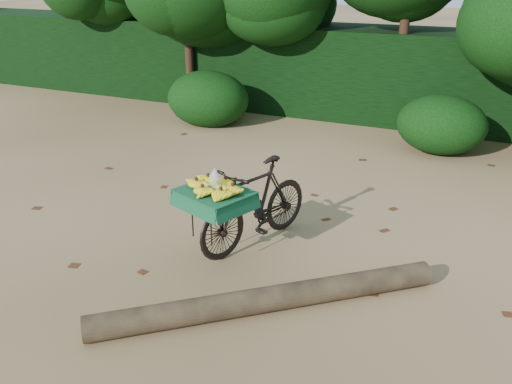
% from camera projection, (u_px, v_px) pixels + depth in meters
% --- Properties ---
extents(ground, '(80.00, 80.00, 0.00)m').
position_uv_depth(ground, '(252.00, 243.00, 6.28)').
color(ground, tan).
rests_on(ground, ground).
extents(vendor_bicycle, '(1.14, 1.82, 1.00)m').
position_uv_depth(vendor_bicycle, '(254.00, 203.00, 6.07)').
color(vendor_bicycle, black).
rests_on(vendor_bicycle, ground).
extents(fallen_log, '(2.66, 2.35, 0.24)m').
position_uv_depth(fallen_log, '(268.00, 299.00, 5.02)').
color(fallen_log, brown).
rests_on(fallen_log, ground).
extents(hedge_backdrop, '(26.00, 1.80, 1.80)m').
position_uv_depth(hedge_backdrop, '(381.00, 74.00, 11.21)').
color(hedge_backdrop, black).
rests_on(hedge_backdrop, ground).
extents(tree_row, '(14.50, 2.00, 4.00)m').
position_uv_depth(tree_row, '(343.00, 20.00, 10.36)').
color(tree_row, black).
rests_on(tree_row, ground).
extents(bush_clumps, '(8.80, 1.70, 0.90)m').
position_uv_depth(bush_clumps, '(382.00, 121.00, 9.51)').
color(bush_clumps, black).
rests_on(bush_clumps, ground).
extents(leaf_litter, '(7.00, 7.30, 0.01)m').
position_uv_depth(leaf_litter, '(274.00, 221.00, 6.82)').
color(leaf_litter, '#4A2513').
rests_on(leaf_litter, ground).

